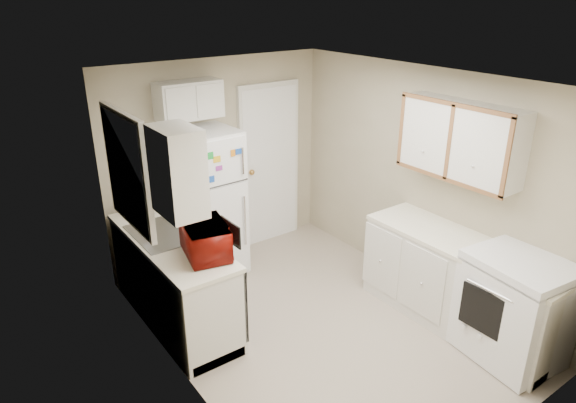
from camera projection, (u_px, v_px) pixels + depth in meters
floor at (317, 323)px, 5.14m from camera, size 3.80×3.80×0.00m
ceiling at (324, 80)px, 4.21m from camera, size 3.80×3.80×0.00m
wall_left at (178, 257)px, 3.91m from camera, size 3.80×3.80×0.00m
wall_right at (422, 182)px, 5.43m from camera, size 3.80×3.80×0.00m
wall_back at (219, 161)px, 6.09m from camera, size 2.80×2.80×0.00m
wall_front at (510, 312)px, 3.25m from camera, size 2.80×2.80×0.00m
left_counter at (174, 280)px, 5.04m from camera, size 0.60×1.80×0.90m
dishwasher at (230, 294)px, 4.73m from camera, size 0.03×0.58×0.72m
sink at (164, 237)px, 4.99m from camera, size 0.54×0.74×0.16m
microwave at (206, 240)px, 4.52m from camera, size 0.58×0.40×0.35m
soap_bottle at (137, 207)px, 5.32m from camera, size 0.09×0.09×0.18m
window_blinds at (128, 170)px, 4.57m from camera, size 0.10×0.98×1.08m
upper_cabinet_left at (178, 172)px, 3.93m from camera, size 0.30×0.45×0.70m
refrigerator at (206, 203)px, 5.80m from camera, size 0.72×0.70×1.70m
cabinet_over_fridge at (189, 100)px, 5.46m from camera, size 0.70×0.30×0.40m
interior_door at (270, 165)px, 6.51m from camera, size 0.86×0.06×2.08m
right_counter at (459, 284)px, 4.96m from camera, size 0.60×2.00×0.90m
stove at (514, 309)px, 4.50m from camera, size 0.75×0.89×0.99m
upper_cabinet_right at (460, 140)px, 4.75m from camera, size 0.30×1.20×0.70m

